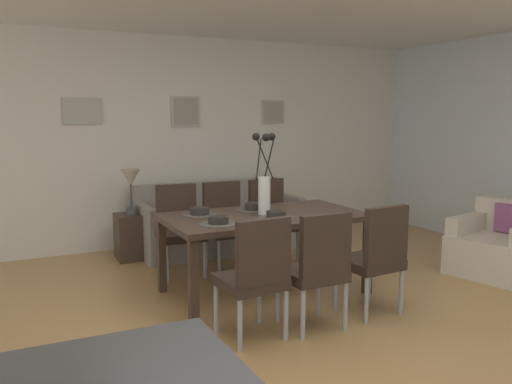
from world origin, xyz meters
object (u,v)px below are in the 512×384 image
(dining_chair_near_left, at_px, (256,272))
(armchair, at_px, (500,247))
(centerpiece_vase, at_px, (264,183))
(bowl_far_right, at_px, (254,206))
(bowl_far_left, at_px, (276,214))
(dining_chair_mid_left, at_px, (376,254))
(bowl_near_left, at_px, (218,219))
(dining_chair_far_right, at_px, (226,221))
(dining_chair_mid_right, at_px, (271,217))
(sofa, at_px, (218,226))
(side_table, at_px, (132,236))
(framed_picture_center, at_px, (185,111))
(framed_picture_right, at_px, (273,112))
(bowl_near_right, at_px, (200,211))
(dining_chair_far_left, at_px, (317,265))
(table_lamp, at_px, (131,181))
(framed_picture_left, at_px, (82,111))
(dining_table, at_px, (264,222))

(dining_chair_near_left, height_order, armchair, dining_chair_near_left)
(centerpiece_vase, bearing_deg, bowl_far_right, 90.24)
(armchair, bearing_deg, bowl_far_left, 172.42)
(dining_chair_mid_left, height_order, bowl_near_left, dining_chair_mid_left)
(dining_chair_far_right, relative_size, centerpiece_vase, 1.25)
(dining_chair_mid_right, relative_size, sofa, 0.47)
(dining_chair_mid_right, xyz_separation_m, side_table, (-1.37, 0.79, -0.25))
(dining_chair_near_left, relative_size, framed_picture_center, 2.43)
(sofa, distance_m, framed_picture_right, 1.79)
(dining_chair_mid_left, height_order, framed_picture_right, framed_picture_right)
(dining_chair_far_right, bearing_deg, sofa, 73.66)
(side_table, bearing_deg, dining_chair_near_left, -83.49)
(bowl_near_right, height_order, framed_picture_center, framed_picture_center)
(dining_chair_far_left, xyz_separation_m, table_lamp, (-0.80, 2.63, 0.38))
(framed_picture_left, bearing_deg, framed_picture_right, 0.00)
(table_lamp, bearing_deg, bowl_far_right, -60.86)
(dining_chair_near_left, relative_size, table_lamp, 1.80)
(armchair, bearing_deg, framed_picture_right, 113.91)
(sofa, height_order, table_lamp, table_lamp)
(bowl_near_right, height_order, bowl_far_right, same)
(centerpiece_vase, height_order, armchair, centerpiece_vase)
(centerpiece_vase, bearing_deg, dining_chair_mid_right, 59.10)
(table_lamp, bearing_deg, side_table, 0.00)
(dining_table, relative_size, dining_chair_mid_left, 1.96)
(bowl_near_right, bearing_deg, dining_table, -22.56)
(bowl_far_left, relative_size, framed_picture_right, 0.52)
(framed_picture_right, bearing_deg, bowl_far_right, -122.44)
(dining_table, relative_size, dining_chair_far_left, 1.96)
(dining_chair_far_left, relative_size, framed_picture_right, 2.81)
(dining_chair_far_left, relative_size, bowl_near_right, 5.41)
(dining_chair_far_left, height_order, dining_chair_mid_right, same)
(framed_picture_left, bearing_deg, dining_chair_mid_left, -59.32)
(dining_chair_mid_left, bearing_deg, dining_chair_near_left, -179.09)
(dining_chair_mid_right, bearing_deg, bowl_near_right, -147.58)
(sofa, xyz_separation_m, table_lamp, (-1.06, 0.00, 0.61))
(dining_chair_far_left, height_order, dining_chair_mid_left, same)
(dining_chair_near_left, height_order, bowl_far_left, dining_chair_near_left)
(dining_chair_far_left, height_order, bowl_far_left, dining_chair_far_left)
(dining_chair_near_left, bearing_deg, sofa, 73.68)
(dining_chair_far_left, distance_m, bowl_near_left, 0.92)
(armchair, xyz_separation_m, framed_picture_center, (-2.46, 2.73, 1.39))
(dining_table, xyz_separation_m, bowl_near_left, (-0.54, -0.22, 0.11))
(bowl_far_right, height_order, armchair, bowl_far_right)
(framed_picture_center, bearing_deg, dining_chair_far_right, -89.90)
(bowl_near_right, xyz_separation_m, sofa, (0.77, 1.48, -0.50))
(bowl_near_left, bearing_deg, dining_chair_far_left, -53.89)
(framed_picture_center, bearing_deg, framed_picture_left, 180.00)
(dining_chair_mid_right, bearing_deg, dining_chair_near_left, -120.65)
(dining_chair_far_right, distance_m, framed_picture_center, 1.73)
(dining_chair_near_left, bearing_deg, framed_picture_left, 103.13)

